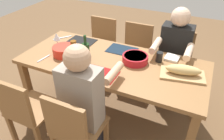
# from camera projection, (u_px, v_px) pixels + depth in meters

# --- Properties ---
(ground_plane) EXTENTS (8.00, 8.00, 0.00)m
(ground_plane) POSITION_uv_depth(u_px,v_px,m) (112.00, 113.00, 2.63)
(ground_plane) COLOR brown
(dining_table) EXTENTS (1.92, 0.84, 0.74)m
(dining_table) POSITION_uv_depth(u_px,v_px,m) (112.00, 68.00, 2.27)
(dining_table) COLOR olive
(dining_table) RESTS_ON ground_plane
(chair_far_center) EXTENTS (0.40, 0.40, 0.85)m
(chair_far_center) POSITION_uv_depth(u_px,v_px,m) (74.00, 129.00, 1.80)
(chair_far_center) COLOR olive
(chair_far_center) RESTS_ON ground_plane
(diner_far_center) EXTENTS (0.41, 0.53, 1.20)m
(diner_far_center) POSITION_uv_depth(u_px,v_px,m) (84.00, 96.00, 1.82)
(diner_far_center) COLOR #2D2D38
(diner_far_center) RESTS_ON ground_plane
(chair_far_right) EXTENTS (0.40, 0.40, 0.85)m
(chair_far_right) POSITION_uv_depth(u_px,v_px,m) (26.00, 110.00, 1.99)
(chair_far_right) COLOR olive
(chair_far_right) RESTS_ON ground_plane
(chair_near_center) EXTENTS (0.40, 0.40, 0.85)m
(chair_near_center) POSITION_uv_depth(u_px,v_px,m) (135.00, 52.00, 2.93)
(chair_near_center) COLOR olive
(chair_near_center) RESTS_ON ground_plane
(chair_near_right) EXTENTS (0.40, 0.40, 0.85)m
(chair_near_right) POSITION_uv_depth(u_px,v_px,m) (101.00, 44.00, 3.11)
(chair_near_right) COLOR olive
(chair_near_right) RESTS_ON ground_plane
(chair_near_left) EXTENTS (0.40, 0.40, 0.85)m
(chair_near_left) POSITION_uv_depth(u_px,v_px,m) (174.00, 60.00, 2.74)
(chair_near_left) COLOR olive
(chair_near_left) RESTS_ON ground_plane
(diner_near_left) EXTENTS (0.41, 0.53, 1.20)m
(diner_near_left) POSITION_uv_depth(u_px,v_px,m) (174.00, 52.00, 2.48)
(diner_near_left) COLOR #2D2D38
(diner_near_left) RESTS_ON ground_plane
(serving_bowl_greens) EXTENTS (0.24, 0.24, 0.10)m
(serving_bowl_greens) POSITION_uv_depth(u_px,v_px,m) (64.00, 50.00, 2.30)
(serving_bowl_greens) COLOR red
(serving_bowl_greens) RESTS_ON dining_table
(serving_bowl_pasta) EXTENTS (0.26, 0.26, 0.08)m
(serving_bowl_pasta) POSITION_uv_depth(u_px,v_px,m) (135.00, 58.00, 2.19)
(serving_bowl_pasta) COLOR #B21923
(serving_bowl_pasta) RESTS_ON dining_table
(cutting_board) EXTENTS (0.43, 0.29, 0.02)m
(cutting_board) POSITION_uv_depth(u_px,v_px,m) (182.00, 75.00, 2.00)
(cutting_board) COLOR tan
(cutting_board) RESTS_ON dining_table
(bread_loaf) EXTENTS (0.34, 0.17, 0.09)m
(bread_loaf) POSITION_uv_depth(u_px,v_px,m) (183.00, 70.00, 1.97)
(bread_loaf) COLOR tan
(bread_loaf) RESTS_ON cutting_board
(wine_bottle) EXTENTS (0.08, 0.08, 0.29)m
(wine_bottle) POSITION_uv_depth(u_px,v_px,m) (86.00, 52.00, 2.16)
(wine_bottle) COLOR #193819
(wine_bottle) RESTS_ON dining_table
(beer_bottle) EXTENTS (0.06, 0.06, 0.22)m
(beer_bottle) POSITION_uv_depth(u_px,v_px,m) (74.00, 51.00, 2.18)
(beer_bottle) COLOR brown
(beer_bottle) RESTS_ON dining_table
(wine_glass) EXTENTS (0.08, 0.08, 0.17)m
(wine_glass) POSITION_uv_depth(u_px,v_px,m) (57.00, 37.00, 2.44)
(wine_glass) COLOR silver
(wine_glass) RESTS_ON dining_table
(placemat_far_center) EXTENTS (0.32, 0.23, 0.01)m
(placemat_far_center) POSITION_uv_depth(u_px,v_px,m) (100.00, 74.00, 2.02)
(placemat_far_center) COLOR maroon
(placemat_far_center) RESTS_ON dining_table
(fork_far_right) EXTENTS (0.04, 0.17, 0.01)m
(fork_far_right) POSITION_uv_depth(u_px,v_px,m) (44.00, 58.00, 2.26)
(fork_far_right) COLOR silver
(fork_far_right) RESTS_ON dining_table
(placemat_near_center) EXTENTS (0.32, 0.23, 0.01)m
(placemat_near_center) POSITION_uv_depth(u_px,v_px,m) (122.00, 50.00, 2.42)
(placemat_near_center) COLOR #142333
(placemat_near_center) RESTS_ON dining_table
(placemat_near_right) EXTENTS (0.32, 0.23, 0.01)m
(placemat_near_right) POSITION_uv_depth(u_px,v_px,m) (82.00, 41.00, 2.61)
(placemat_near_right) COLOR black
(placemat_near_right) RESTS_ON dining_table
(cup_near_left) EXTENTS (0.07, 0.07, 0.11)m
(cup_near_left) POSITION_uv_depth(u_px,v_px,m) (159.00, 57.00, 2.19)
(cup_near_left) COLOR black
(cup_near_left) RESTS_ON dining_table
(carving_knife) EXTENTS (0.16, 0.20, 0.01)m
(carving_knife) POSITION_uv_depth(u_px,v_px,m) (62.00, 38.00, 2.69)
(carving_knife) COLOR silver
(carving_knife) RESTS_ON dining_table
(napkin_stack) EXTENTS (0.15, 0.15, 0.02)m
(napkin_stack) POSITION_uv_depth(u_px,v_px,m) (172.00, 58.00, 2.25)
(napkin_stack) COLOR white
(napkin_stack) RESTS_ON dining_table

